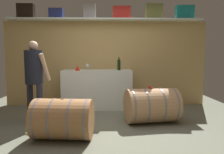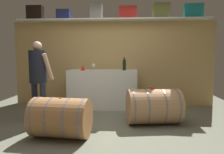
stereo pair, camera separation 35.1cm
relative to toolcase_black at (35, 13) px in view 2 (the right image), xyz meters
The scene contains 17 objects.
ground_plane 3.26m from the toolcase_black, 36.19° to the right, with size 6.14×7.26×0.02m, color #666958.
back_wall_panel 2.25m from the toolcase_black, ahead, with size 4.94×0.10×2.08m, color tan.
high_shelf_board 1.89m from the toolcase_black, ahead, with size 4.54×0.40×0.03m, color silver.
toolcase_black is the anchor object (origin of this frame).
toolcase_navy 0.72m from the toolcase_black, ahead, with size 0.32×0.29×0.23m, color navy.
toolcase_grey 1.50m from the toolcase_black, ahead, with size 0.28×0.19×0.35m, color gray.
toolcase_red 2.26m from the toolcase_black, ahead, with size 0.42×0.18×0.29m, color red.
toolcase_olive 3.03m from the toolcase_black, ahead, with size 0.38×0.20×0.35m, color olive.
toolcase_teal 3.77m from the toolcase_black, ahead, with size 0.41×0.20×0.32m, color teal.
work_cabinet 2.48m from the toolcase_black, ahead, with size 1.60×0.60×0.91m, color white.
wine_bottle_dark 2.52m from the toolcase_black, ahead, with size 0.07×0.07×0.30m.
wine_glass 1.93m from the toolcase_black, ahead, with size 0.09×0.09×0.15m.
red_funnel 1.85m from the toolcase_black, 18.44° to the right, with size 0.11×0.11×0.12m, color red.
wine_barrel_near 3.62m from the toolcase_black, 26.16° to the right, with size 1.02×0.76×0.65m.
wine_barrel_far 3.14m from the toolcase_black, 59.52° to the right, with size 0.91×0.67×0.62m.
tasting_cup 3.41m from the toolcase_black, 26.51° to the right, with size 0.06×0.06×0.04m, color red.
winemaker_pouring 1.97m from the toolcase_black, 66.26° to the right, with size 0.50×0.46×1.51m.
Camera 2 is at (0.36, -3.38, 1.25)m, focal length 34.75 mm.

